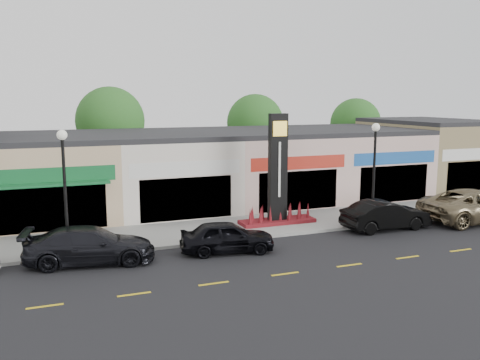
{
  "coord_description": "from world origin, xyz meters",
  "views": [
    {
      "loc": [
        -8.6,
        -20.53,
        6.98
      ],
      "look_at": [
        0.73,
        4.0,
        2.71
      ],
      "focal_mm": 38.0,
      "sensor_mm": 36.0,
      "label": 1
    }
  ],
  "objects_px": {
    "car_black_conv": "(386,215)",
    "pylon_sign": "(278,185)",
    "car_black_sedan": "(227,237)",
    "car_gold_suv": "(477,205)",
    "lamp_west_near": "(64,179)",
    "car_dark_sedan": "(90,245)",
    "lamp_east_near": "(374,163)"
  },
  "relations": [
    {
      "from": "car_black_sedan",
      "to": "pylon_sign",
      "type": "bearing_deg",
      "value": -39.56
    },
    {
      "from": "car_dark_sedan",
      "to": "car_black_conv",
      "type": "bearing_deg",
      "value": -80.11
    },
    {
      "from": "lamp_west_near",
      "to": "car_black_conv",
      "type": "bearing_deg",
      "value": -3.96
    },
    {
      "from": "car_gold_suv",
      "to": "car_black_sedan",
      "type": "bearing_deg",
      "value": 93.07
    },
    {
      "from": "car_gold_suv",
      "to": "car_black_conv",
      "type": "bearing_deg",
      "value": 88.28
    },
    {
      "from": "pylon_sign",
      "to": "car_gold_suv",
      "type": "height_order",
      "value": "pylon_sign"
    },
    {
      "from": "pylon_sign",
      "to": "car_gold_suv",
      "type": "distance_m",
      "value": 11.56
    },
    {
      "from": "lamp_east_near",
      "to": "car_black_sedan",
      "type": "bearing_deg",
      "value": -168.22
    },
    {
      "from": "pylon_sign",
      "to": "car_dark_sedan",
      "type": "bearing_deg",
      "value": -163.55
    },
    {
      "from": "pylon_sign",
      "to": "lamp_west_near",
      "type": "bearing_deg",
      "value": -171.23
    },
    {
      "from": "car_black_sedan",
      "to": "lamp_west_near",
      "type": "bearing_deg",
      "value": 83.94
    },
    {
      "from": "lamp_west_near",
      "to": "car_black_conv",
      "type": "xyz_separation_m",
      "value": [
        16.06,
        -1.11,
        -2.69
      ]
    },
    {
      "from": "pylon_sign",
      "to": "lamp_east_near",
      "type": "bearing_deg",
      "value": -18.75
    },
    {
      "from": "pylon_sign",
      "to": "car_black_sedan",
      "type": "relative_size",
      "value": 1.4
    },
    {
      "from": "lamp_west_near",
      "to": "pylon_sign",
      "type": "distance_m",
      "value": 11.19
    },
    {
      "from": "car_dark_sedan",
      "to": "car_black_sedan",
      "type": "height_order",
      "value": "car_dark_sedan"
    },
    {
      "from": "car_black_sedan",
      "to": "car_black_conv",
      "type": "xyz_separation_m",
      "value": [
        9.26,
        0.81,
        0.06
      ]
    },
    {
      "from": "lamp_east_near",
      "to": "car_gold_suv",
      "type": "relative_size",
      "value": 0.83
    },
    {
      "from": "pylon_sign",
      "to": "car_gold_suv",
      "type": "bearing_deg",
      "value": -15.71
    },
    {
      "from": "lamp_east_near",
      "to": "pylon_sign",
      "type": "xyz_separation_m",
      "value": [
        -5.0,
        1.7,
        -1.2
      ]
    },
    {
      "from": "lamp_east_near",
      "to": "car_dark_sedan",
      "type": "bearing_deg",
      "value": -175.08
    },
    {
      "from": "lamp_west_near",
      "to": "car_dark_sedan",
      "type": "height_order",
      "value": "lamp_west_near"
    },
    {
      "from": "lamp_west_near",
      "to": "lamp_east_near",
      "type": "distance_m",
      "value": 16.0
    },
    {
      "from": "lamp_east_near",
      "to": "car_gold_suv",
      "type": "xyz_separation_m",
      "value": [
        6.05,
        -1.41,
        -2.56
      ]
    },
    {
      "from": "car_black_sedan",
      "to": "car_gold_suv",
      "type": "distance_m",
      "value": 15.26
    },
    {
      "from": "car_dark_sedan",
      "to": "car_gold_suv",
      "type": "relative_size",
      "value": 0.82
    },
    {
      "from": "pylon_sign",
      "to": "car_black_sedan",
      "type": "height_order",
      "value": "pylon_sign"
    },
    {
      "from": "lamp_east_near",
      "to": "car_black_sedan",
      "type": "distance_m",
      "value": 9.79
    },
    {
      "from": "car_dark_sedan",
      "to": "car_black_sedan",
      "type": "bearing_deg",
      "value": -86.72
    },
    {
      "from": "car_black_conv",
      "to": "pylon_sign",
      "type": "bearing_deg",
      "value": 61.37
    },
    {
      "from": "lamp_east_near",
      "to": "car_dark_sedan",
      "type": "xyz_separation_m",
      "value": [
        -15.17,
        -1.31,
        -2.69
      ]
    },
    {
      "from": "lamp_west_near",
      "to": "lamp_east_near",
      "type": "xyz_separation_m",
      "value": [
        16.0,
        0.0,
        0.0
      ]
    }
  ]
}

